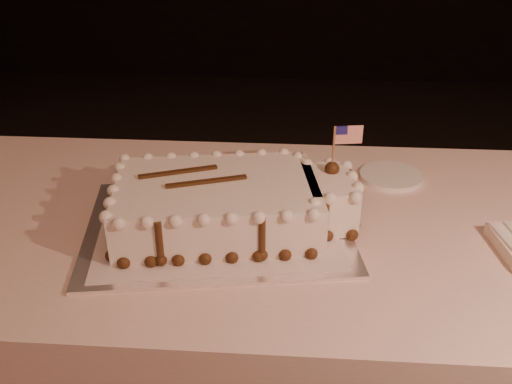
# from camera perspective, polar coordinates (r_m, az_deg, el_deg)

# --- Properties ---
(banquet_table) EXTENTS (2.40, 0.80, 0.75)m
(banquet_table) POSITION_cam_1_polar(r_m,az_deg,el_deg) (1.47, 12.83, -15.61)
(banquet_table) COLOR beige
(banquet_table) RESTS_ON ground
(cake_board) EXTENTS (0.60, 0.48, 0.01)m
(cake_board) POSITION_cam_1_polar(r_m,az_deg,el_deg) (1.19, -3.84, -3.42)
(cake_board) COLOR white
(cake_board) RESTS_ON banquet_table
(doily) EXTENTS (0.53, 0.44, 0.00)m
(doily) POSITION_cam_1_polar(r_m,az_deg,el_deg) (1.19, -3.84, -3.21)
(doily) COLOR silver
(doily) RESTS_ON cake_board
(sheet_cake) EXTENTS (0.52, 0.34, 0.20)m
(sheet_cake) POSITION_cam_1_polar(r_m,az_deg,el_deg) (1.17, -2.52, -1.09)
(sheet_cake) COLOR white
(sheet_cake) RESTS_ON doily
(side_plate) EXTENTS (0.15, 0.15, 0.01)m
(side_plate) POSITION_cam_1_polar(r_m,az_deg,el_deg) (1.43, 13.36, 1.55)
(side_plate) COLOR white
(side_plate) RESTS_ON banquet_table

